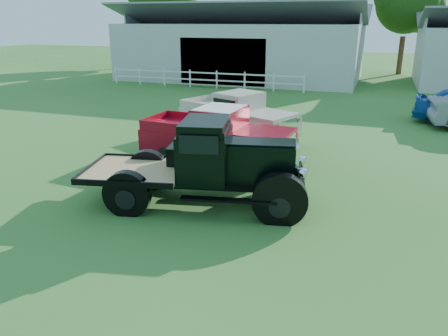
% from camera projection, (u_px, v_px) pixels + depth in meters
% --- Properties ---
extents(ground, '(120.00, 120.00, 0.00)m').
position_uv_depth(ground, '(199.00, 226.00, 10.08)').
color(ground, '#326521').
extents(shed_left, '(18.80, 10.20, 5.60)m').
position_uv_depth(shed_left, '(243.00, 42.00, 34.58)').
color(shed_left, silver).
rests_on(shed_left, ground).
extents(fence_rail, '(14.20, 0.16, 1.20)m').
position_uv_depth(fence_rail, '(203.00, 79.00, 30.25)').
color(fence_rail, white).
rests_on(fence_rail, ground).
extents(tree_a, '(6.30, 6.30, 10.50)m').
position_uv_depth(tree_a, '(159.00, 12.00, 43.51)').
color(tree_a, black).
rests_on(tree_a, ground).
extents(tree_b, '(6.90, 6.90, 11.50)m').
position_uv_depth(tree_b, '(301.00, 5.00, 39.81)').
color(tree_b, black).
rests_on(tree_b, ground).
extents(tree_c, '(5.40, 5.40, 9.00)m').
position_uv_depth(tree_c, '(405.00, 20.00, 36.47)').
color(tree_c, black).
rests_on(tree_c, ground).
extents(vintage_flatbed, '(5.93, 3.34, 2.21)m').
position_uv_depth(vintage_flatbed, '(201.00, 163.00, 10.93)').
color(vintage_flatbed, black).
rests_on(vintage_flatbed, ground).
extents(red_pickup, '(5.26, 2.38, 1.87)m').
position_uv_depth(red_pickup, '(217.00, 135.00, 14.32)').
color(red_pickup, maroon).
rests_on(red_pickup, ground).
extents(white_pickup, '(5.34, 3.75, 1.83)m').
position_uv_depth(white_pickup, '(237.00, 116.00, 17.11)').
color(white_pickup, '#BDB29E').
rests_on(white_pickup, ground).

